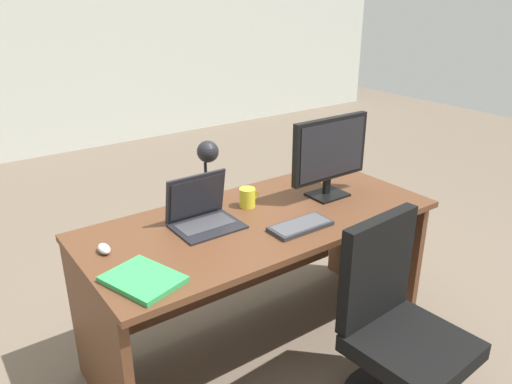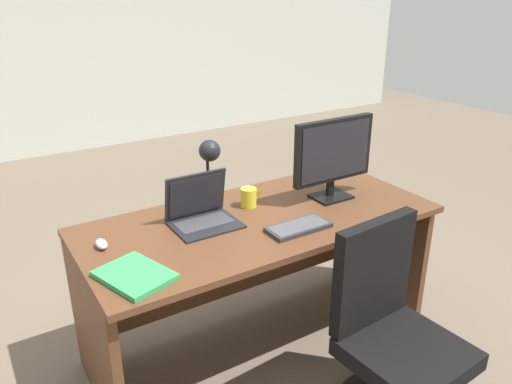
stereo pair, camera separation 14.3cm
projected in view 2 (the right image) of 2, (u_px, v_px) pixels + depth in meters
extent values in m
plane|color=#6B5B4C|center=(157.00, 235.00, 3.90)|extent=(12.00, 12.00, 0.00)
cube|color=silver|center=(57.00, 26.00, 5.41)|extent=(10.00, 0.10, 2.80)
cube|color=#56331E|center=(260.00, 220.00, 2.45)|extent=(1.75, 0.79, 0.03)
cube|color=#56331E|center=(95.00, 343.00, 2.17)|extent=(0.04, 0.69, 0.72)
cube|color=#56331E|center=(379.00, 244.00, 3.01)|extent=(0.04, 0.69, 0.72)
cube|color=#56331E|center=(232.00, 255.00, 2.81)|extent=(1.54, 0.02, 0.50)
cube|color=black|center=(331.00, 196.00, 2.67)|extent=(0.20, 0.16, 0.01)
cube|color=black|center=(330.00, 187.00, 2.66)|extent=(0.04, 0.02, 0.09)
cube|color=black|center=(334.00, 150.00, 2.57)|extent=(0.48, 0.04, 0.33)
cube|color=black|center=(336.00, 151.00, 2.56)|extent=(0.43, 0.00, 0.29)
cube|color=black|center=(206.00, 225.00, 2.35)|extent=(0.31, 0.24, 0.01)
cube|color=#38383D|center=(204.00, 222.00, 2.37)|extent=(0.26, 0.13, 0.00)
cube|color=black|center=(195.00, 195.00, 2.39)|extent=(0.31, 0.06, 0.23)
cube|color=black|center=(196.00, 196.00, 2.38)|extent=(0.27, 0.04, 0.19)
cube|color=#2D2D33|center=(299.00, 227.00, 2.32)|extent=(0.30, 0.14, 0.02)
cube|color=#47474C|center=(299.00, 225.00, 2.31)|extent=(0.28, 0.12, 0.00)
ellipsoid|color=silver|center=(101.00, 244.00, 2.15)|extent=(0.05, 0.08, 0.04)
cylinder|color=black|center=(209.00, 200.00, 2.62)|extent=(0.12, 0.12, 0.01)
cylinder|color=black|center=(208.00, 178.00, 2.57)|extent=(0.02, 0.02, 0.23)
sphere|color=black|center=(210.00, 151.00, 2.49)|extent=(0.11, 0.11, 0.11)
cube|color=green|center=(135.00, 275.00, 1.93)|extent=(0.29, 0.34, 0.02)
cylinder|color=yellow|center=(248.00, 197.00, 2.55)|extent=(0.08, 0.08, 0.10)
torus|color=yellow|center=(255.00, 195.00, 2.56)|extent=(0.06, 0.01, 0.06)
cube|color=black|center=(407.00, 354.00, 2.10)|extent=(0.49, 0.49, 0.08)
cube|color=black|center=(373.00, 273.00, 2.16)|extent=(0.44, 0.09, 0.50)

